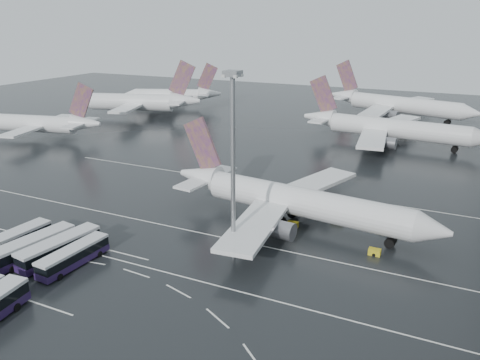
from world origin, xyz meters
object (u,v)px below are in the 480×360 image
at_px(jet_remote_west, 42,124).
at_px(gse_cart_belly_c, 293,225).
at_px(airliner_main, 292,201).
at_px(jet_remote_far, 173,96).
at_px(gse_cart_belly_e, 338,217).
at_px(gse_cart_belly_a, 375,252).
at_px(floodlight_mast, 233,145).
at_px(bus_row_near_a, 11,242).
at_px(bus_row_near_b, 32,247).
at_px(gse_cart_belly_b, 386,228).
at_px(bus_row_near_c, 59,248).
at_px(airliner_gate_c, 396,105).
at_px(bus_row_near_d, 73,256).
at_px(jet_remote_mid, 139,102).

height_order(jet_remote_west, gse_cart_belly_c, jet_remote_west).
xyz_separation_m(airliner_main, jet_remote_far, (-86.79, 94.26, 0.36)).
distance_m(jet_remote_far, gse_cart_belly_e, 129.54).
distance_m(gse_cart_belly_a, gse_cart_belly_c, 15.83).
xyz_separation_m(jet_remote_far, floodlight_mast, (82.80, -110.29, 13.30)).
height_order(bus_row_near_a, floodlight_mast, floodlight_mast).
bearing_deg(gse_cart_belly_c, bus_row_near_b, -139.33).
distance_m(bus_row_near_a, floodlight_mast, 39.14).
bearing_deg(gse_cart_belly_b, gse_cart_belly_e, 174.57).
bearing_deg(jet_remote_far, gse_cart_belly_e, 115.09).
bearing_deg(gse_cart_belly_e, gse_cart_belly_c, -133.57).
xyz_separation_m(bus_row_near_a, gse_cart_belly_a, (52.77, 24.06, -1.30)).
relative_size(airliner_main, bus_row_near_c, 3.77).
xyz_separation_m(gse_cart_belly_b, gse_cart_belly_e, (-8.99, 0.85, 0.12)).
bearing_deg(gse_cart_belly_c, jet_remote_far, 132.44).
distance_m(bus_row_near_c, floodlight_mast, 31.60).
xyz_separation_m(jet_remote_west, floodlight_mast, (88.34, -44.27, 13.47)).
height_order(bus_row_near_c, gse_cart_belly_a, bus_row_near_c).
distance_m(bus_row_near_a, gse_cart_belly_c, 47.09).
relative_size(airliner_main, gse_cart_belly_b, 26.55).
xyz_separation_m(bus_row_near_a, floodlight_mast, (32.77, 13.89, 16.30)).
distance_m(airliner_main, gse_cart_belly_a, 17.50).
bearing_deg(bus_row_near_c, gse_cart_belly_e, -38.46).
height_order(bus_row_near_c, gse_cart_belly_e, bus_row_near_c).
xyz_separation_m(airliner_gate_c, gse_cart_belly_c, (-2.27, -110.58, -4.63)).
distance_m(airliner_main, bus_row_near_c, 39.94).
height_order(airliner_gate_c, jet_remote_west, airliner_gate_c).
bearing_deg(gse_cart_belly_a, bus_row_near_d, -150.37).
bearing_deg(gse_cart_belly_e, airliner_main, -144.07).
relative_size(airliner_main, bus_row_near_a, 3.86).
relative_size(jet_remote_mid, bus_row_near_d, 3.97).
bearing_deg(airliner_main, jet_remote_mid, 147.63).
xyz_separation_m(jet_remote_mid, bus_row_near_d, (61.75, -98.84, -3.94)).
relative_size(bus_row_near_a, gse_cart_belly_a, 7.17).
bearing_deg(bus_row_near_d, gse_cart_belly_e, -39.75).
bearing_deg(floodlight_mast, bus_row_near_c, -153.40).
distance_m(jet_remote_west, gse_cart_belly_e, 102.26).
distance_m(jet_remote_far, gse_cart_belly_a, 143.56).
relative_size(bus_row_near_a, gse_cart_belly_c, 7.01).
bearing_deg(bus_row_near_d, gse_cart_belly_c, -39.59).
bearing_deg(airliner_main, airliner_gate_c, 95.01).
relative_size(airliner_main, bus_row_near_b, 3.71).
height_order(bus_row_near_d, gse_cart_belly_e, bus_row_near_d).
distance_m(jet_remote_mid, gse_cart_belly_a, 127.43).
relative_size(airliner_gate_c, gse_cart_belly_c, 29.43).
bearing_deg(gse_cart_belly_e, floodlight_mast, -117.81).
height_order(floodlight_mast, gse_cart_belly_e, floodlight_mast).
xyz_separation_m(floodlight_mast, gse_cart_belly_a, (20.00, 10.17, -17.60)).
bearing_deg(bus_row_near_b, bus_row_near_c, -58.55).
height_order(jet_remote_mid, jet_remote_far, jet_remote_mid).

